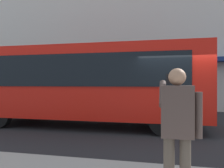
% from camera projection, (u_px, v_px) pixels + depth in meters
% --- Properties ---
extents(ground_plane, '(60.00, 60.00, 0.00)m').
position_uv_depth(ground_plane, '(178.00, 133.00, 7.58)').
color(ground_plane, '#232326').
extents(building_facade_far, '(28.00, 1.55, 12.00)m').
position_uv_depth(building_facade_far, '(172.00, 13.00, 14.18)').
color(building_facade_far, beige).
rests_on(building_facade_far, ground_plane).
extents(red_bus, '(9.05, 2.54, 3.08)m').
position_uv_depth(red_bus, '(85.00, 83.00, 8.89)').
color(red_bus, red).
rests_on(red_bus, ground_plane).
extents(pedestrian_photographer, '(0.53, 0.52, 1.70)m').
position_uv_depth(pedestrian_photographer, '(177.00, 124.00, 2.92)').
color(pedestrian_photographer, '#4C4238').
rests_on(pedestrian_photographer, sidewalk_curb).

